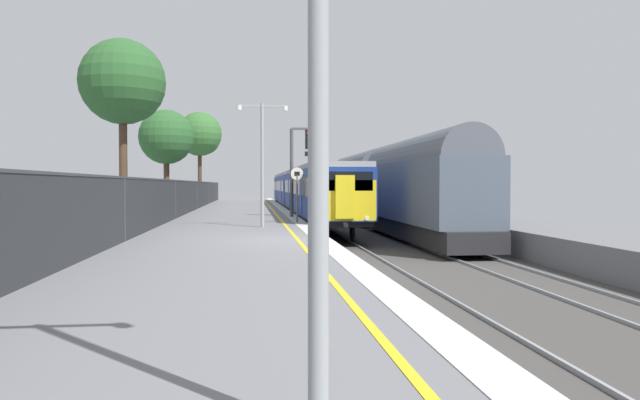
# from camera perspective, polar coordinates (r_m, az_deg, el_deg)

# --- Properties ---
(ground) EXTENTS (17.40, 110.00, 1.21)m
(ground) POSITION_cam_1_polar(r_m,az_deg,el_deg) (18.50, 7.13, -5.61)
(ground) COLOR slate
(commuter_train_at_platform) EXTENTS (2.83, 39.27, 3.81)m
(commuter_train_at_platform) POSITION_cam_1_polar(r_m,az_deg,el_deg) (43.68, -1.63, 0.96)
(commuter_train_at_platform) COLOR navy
(commuter_train_at_platform) RESTS_ON ground
(freight_train_adjacent_track) EXTENTS (2.60, 29.72, 4.84)m
(freight_train_adjacent_track) POSITION_cam_1_polar(r_m,az_deg,el_deg) (35.31, 6.17, 1.45)
(freight_train_adjacent_track) COLOR #232326
(freight_train_adjacent_track) RESTS_ON ground
(signal_gantry) EXTENTS (1.10, 0.24, 4.64)m
(signal_gantry) POSITION_cam_1_polar(r_m,az_deg,el_deg) (30.72, -2.23, 3.80)
(signal_gantry) COLOR #47474C
(signal_gantry) RESTS_ON ground
(speed_limit_sign) EXTENTS (0.59, 0.08, 2.45)m
(speed_limit_sign) POSITION_cam_1_polar(r_m,az_deg,el_deg) (25.79, -2.23, 1.26)
(speed_limit_sign) COLOR #59595B
(speed_limit_sign) RESTS_ON ground
(platform_lamp_mid) EXTENTS (2.00, 0.20, 4.86)m
(platform_lamp_mid) POSITION_cam_1_polar(r_m,az_deg,el_deg) (23.30, -5.60, 4.54)
(platform_lamp_mid) COLOR #93999E
(platform_lamp_mid) RESTS_ON ground
(platform_back_fence) EXTENTS (0.07, 99.00, 1.92)m
(platform_back_fence) POSITION_cam_1_polar(r_m,az_deg,el_deg) (18.22, -18.40, -0.71)
(platform_back_fence) COLOR #282B2D
(platform_back_fence) RESTS_ON ground
(background_tree_left) EXTENTS (3.76, 3.76, 8.10)m
(background_tree_left) POSITION_cam_1_polar(r_m,az_deg,el_deg) (27.93, -18.34, 10.50)
(background_tree_left) COLOR #473323
(background_tree_left) RESTS_ON ground
(background_tree_centre) EXTENTS (4.21, 4.21, 8.64)m
(background_tree_centre) POSITION_cam_1_polar(r_m,az_deg,el_deg) (57.86, -11.45, 6.12)
(background_tree_centre) COLOR #473323
(background_tree_centre) RESTS_ON ground
(background_tree_right) EXTENTS (3.89, 3.89, 7.03)m
(background_tree_right) POSITION_cam_1_polar(r_m,az_deg,el_deg) (43.78, -14.62, 5.76)
(background_tree_right) COLOR #473323
(background_tree_right) RESTS_ON ground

